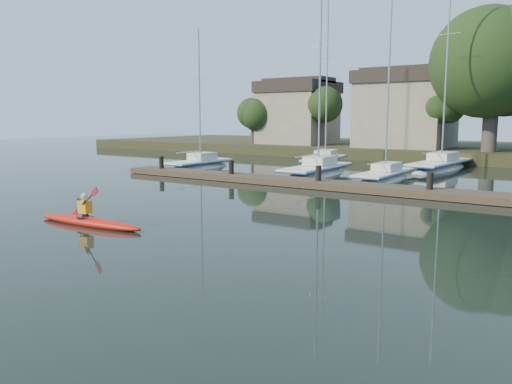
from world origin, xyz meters
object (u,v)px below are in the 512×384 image
Objects in this scene: dock at (370,188)px; sailboat_1 at (317,178)px; sailboat_6 at (440,172)px; sailboat_0 at (199,171)px; sailboat_5 at (324,167)px; kayak at (88,220)px; sailboat_2 at (384,183)px.

sailboat_1 is at bearing 138.25° from dock.
sailboat_1 is at bearing -119.99° from sailboat_6.
sailboat_0 reaches higher than dock.
sailboat_5 is 0.88× the size of sailboat_6.
sailboat_5 is (6.50, 8.17, 0.01)m from sailboat_0.
kayak is at bearing -93.14° from sailboat_5.
kayak is 0.15× the size of dock.
sailboat_1 reaches higher than sailboat_0.
sailboat_0 is 0.79× the size of sailboat_5.
sailboat_2 is at bearing 73.57° from kayak.
dock is at bearing -77.56° from sailboat_2.
sailboat_2 is at bearing -93.61° from sailboat_6.
dock is 2.30× the size of sailboat_5.
kayak is 14.38m from dock.
sailboat_6 reaches higher than sailboat_2.
sailboat_5 reaches higher than sailboat_1.
sailboat_2 is (4.62, 0.01, 0.03)m from sailboat_1.
dock is 13.72m from sailboat_6.
kayak is 0.30× the size of sailboat_6.
sailboat_5 reaches higher than kayak.
dock is 2.33× the size of sailboat_1.
sailboat_6 is (15.40, 9.34, -0.00)m from sailboat_0.
kayak is 18.58m from sailboat_1.
kayak is at bearing -96.80° from sailboat_6.
sailboat_2 is at bearing 2.08° from sailboat_0.
sailboat_0 is (-15.42, 4.37, -0.39)m from dock.
sailboat_1 is (-5.79, 5.17, -0.40)m from dock.
sailboat_5 is (-3.70, 25.93, -0.38)m from kayak.
sailboat_0 is at bearing 115.74° from kayak.
sailboat_6 is at bearing 30.05° from sailboat_0.
sailboat_1 is 4.62m from sailboat_2.
kayak is at bearing -90.45° from sailboat_1.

